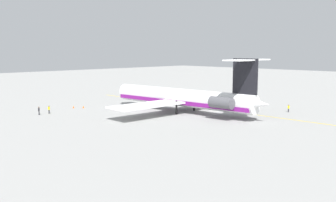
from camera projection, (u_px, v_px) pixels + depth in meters
The scene contains 8 objects.
ground at pixel (221, 111), 83.74m from camera, with size 340.40×340.40×0.00m, color gray.
main_jetliner at pixel (185, 98), 80.86m from camera, with size 40.01×35.46×11.65m.
ground_crew_near_nose at pixel (39, 110), 78.02m from camera, with size 0.28×0.41×1.74m.
ground_crew_near_tail at pixel (289, 107), 81.48m from camera, with size 0.31×0.33×1.64m.
ground_crew_portside at pixel (49, 109), 79.51m from camera, with size 0.28×0.44×1.72m.
safety_cone_nose at pixel (74, 107), 87.27m from camera, with size 0.40×0.40×0.55m, color #EA590F.
safety_cone_wingtip at pixel (83, 107), 87.17m from camera, with size 0.40×0.40×0.55m, color #EA590F.
taxiway_centreline at pixel (205, 108), 87.47m from camera, with size 73.85×0.36×0.01m, color gold.
Camera 1 is at (-50.52, 66.53, 13.25)m, focal length 40.88 mm.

